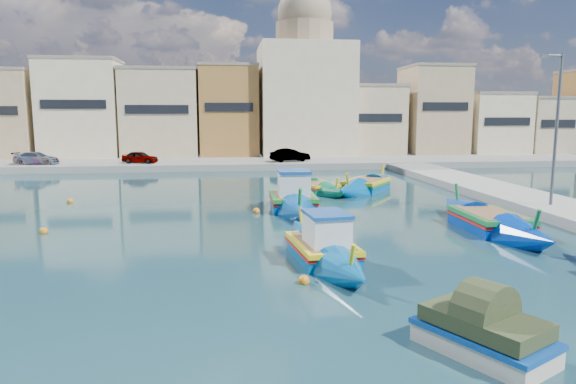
{
  "coord_description": "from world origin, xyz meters",
  "views": [
    {
      "loc": [
        1.08,
        -17.94,
        5.06
      ],
      "look_at": [
        4.0,
        6.0,
        1.4
      ],
      "focal_mm": 32.0,
      "sensor_mm": 36.0,
      "label": 1
    }
  ],
  "objects_px": {
    "luzzu_blue_cabin": "(293,202)",
    "luzzu_green": "(318,189)",
    "quay_street_lamp": "(555,129)",
    "luzzu_cyan_mid": "(366,187)",
    "luzzu_turquoise_cabin": "(323,250)",
    "tender_near": "(484,335)",
    "luzzu_blue_south": "(490,223)",
    "church_block": "(304,84)"
  },
  "relations": [
    {
      "from": "luzzu_cyan_mid",
      "to": "tender_near",
      "type": "xyz_separation_m",
      "value": [
        -3.93,
        -23.29,
        0.15
      ]
    },
    {
      "from": "luzzu_blue_cabin",
      "to": "luzzu_cyan_mid",
      "type": "xyz_separation_m",
      "value": [
        5.75,
        5.99,
        -0.12
      ]
    },
    {
      "from": "quay_street_lamp",
      "to": "luzzu_blue_south",
      "type": "xyz_separation_m",
      "value": [
        -4.84,
        -3.01,
        -4.04
      ]
    },
    {
      "from": "tender_near",
      "to": "luzzu_blue_cabin",
      "type": "bearing_deg",
      "value": 95.99
    },
    {
      "from": "luzzu_blue_cabin",
      "to": "tender_near",
      "type": "relative_size",
      "value": 2.92
    },
    {
      "from": "luzzu_green",
      "to": "tender_near",
      "type": "bearing_deg",
      "value": -91.55
    },
    {
      "from": "church_block",
      "to": "luzzu_blue_south",
      "type": "xyz_separation_m",
      "value": [
        2.61,
        -37.01,
        -8.11
      ]
    },
    {
      "from": "luzzu_green",
      "to": "tender_near",
      "type": "xyz_separation_m",
      "value": [
        -0.62,
        -22.96,
        0.19
      ]
    },
    {
      "from": "luzzu_cyan_mid",
      "to": "luzzu_blue_south",
      "type": "relative_size",
      "value": 0.87
    },
    {
      "from": "luzzu_turquoise_cabin",
      "to": "luzzu_green",
      "type": "xyz_separation_m",
      "value": [
        2.67,
        15.45,
        -0.09
      ]
    },
    {
      "from": "luzzu_turquoise_cabin",
      "to": "luzzu_blue_cabin",
      "type": "relative_size",
      "value": 0.92
    },
    {
      "from": "luzzu_blue_cabin",
      "to": "luzzu_green",
      "type": "distance_m",
      "value": 6.16
    },
    {
      "from": "luzzu_blue_cabin",
      "to": "church_block",
      "type": "bearing_deg",
      "value": 80.16
    },
    {
      "from": "church_block",
      "to": "luzzu_cyan_mid",
      "type": "relative_size",
      "value": 2.23
    },
    {
      "from": "quay_street_lamp",
      "to": "luzzu_turquoise_cabin",
      "type": "distance_m",
      "value": 15.2
    },
    {
      "from": "church_block",
      "to": "luzzu_turquoise_cabin",
      "type": "relative_size",
      "value": 2.21
    },
    {
      "from": "luzzu_cyan_mid",
      "to": "tender_near",
      "type": "distance_m",
      "value": 23.62
    },
    {
      "from": "church_block",
      "to": "luzzu_turquoise_cabin",
      "type": "bearing_deg",
      "value": -97.82
    },
    {
      "from": "church_block",
      "to": "luzzu_green",
      "type": "distance_m",
      "value": 26.7
    },
    {
      "from": "luzzu_green",
      "to": "church_block",
      "type": "bearing_deg",
      "value": 83.4
    },
    {
      "from": "luzzu_cyan_mid",
      "to": "tender_near",
      "type": "height_order",
      "value": "luzzu_cyan_mid"
    },
    {
      "from": "quay_street_lamp",
      "to": "luzzu_cyan_mid",
      "type": "bearing_deg",
      "value": 127.86
    },
    {
      "from": "luzzu_green",
      "to": "luzzu_blue_south",
      "type": "distance_m",
      "value": 13.0
    },
    {
      "from": "luzzu_blue_cabin",
      "to": "luzzu_green",
      "type": "xyz_separation_m",
      "value": [
        2.44,
        5.65,
        -0.17
      ]
    },
    {
      "from": "church_block",
      "to": "luzzu_blue_cabin",
      "type": "relative_size",
      "value": 2.04
    },
    {
      "from": "luzzu_green",
      "to": "tender_near",
      "type": "distance_m",
      "value": 22.97
    },
    {
      "from": "quay_street_lamp",
      "to": "tender_near",
      "type": "relative_size",
      "value": 2.5
    },
    {
      "from": "quay_street_lamp",
      "to": "luzzu_cyan_mid",
      "type": "relative_size",
      "value": 0.94
    },
    {
      "from": "church_block",
      "to": "luzzu_blue_cabin",
      "type": "bearing_deg",
      "value": -99.84
    },
    {
      "from": "luzzu_blue_south",
      "to": "tender_near",
      "type": "distance_m",
      "value": 12.77
    },
    {
      "from": "luzzu_green",
      "to": "luzzu_blue_south",
      "type": "xyz_separation_m",
      "value": [
        5.53,
        -11.76,
        0.06
      ]
    },
    {
      "from": "church_block",
      "to": "luzzu_blue_south",
      "type": "distance_m",
      "value": 37.98
    },
    {
      "from": "luzzu_blue_south",
      "to": "luzzu_green",
      "type": "bearing_deg",
      "value": 115.18
    },
    {
      "from": "luzzu_cyan_mid",
      "to": "quay_street_lamp",
      "type": "bearing_deg",
      "value": -52.14
    },
    {
      "from": "quay_street_lamp",
      "to": "luzzu_green",
      "type": "xyz_separation_m",
      "value": [
        -10.37,
        8.75,
        -4.1
      ]
    },
    {
      "from": "luzzu_blue_cabin",
      "to": "luzzu_blue_south",
      "type": "relative_size",
      "value": 0.96
    },
    {
      "from": "tender_near",
      "to": "luzzu_blue_south",
      "type": "bearing_deg",
      "value": 61.21
    },
    {
      "from": "luzzu_blue_south",
      "to": "luzzu_blue_cabin",
      "type": "bearing_deg",
      "value": 142.52
    },
    {
      "from": "quay_street_lamp",
      "to": "luzzu_green",
      "type": "distance_m",
      "value": 14.17
    },
    {
      "from": "luzzu_cyan_mid",
      "to": "luzzu_blue_south",
      "type": "bearing_deg",
      "value": -79.59
    },
    {
      "from": "church_block",
      "to": "tender_near",
      "type": "relative_size",
      "value": 5.97
    },
    {
      "from": "quay_street_lamp",
      "to": "luzzu_blue_south",
      "type": "height_order",
      "value": "quay_street_lamp"
    }
  ]
}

